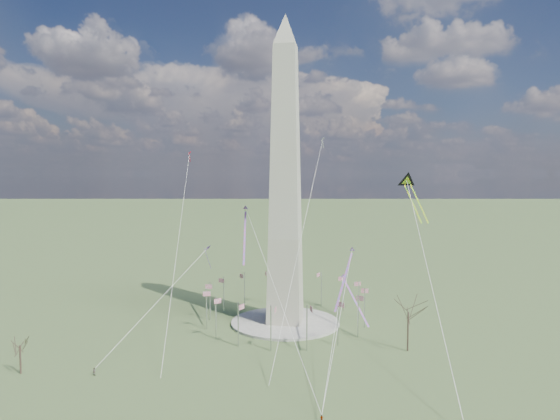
% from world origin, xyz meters
% --- Properties ---
extents(ground, '(2000.00, 2000.00, 0.00)m').
position_xyz_m(ground, '(0.00, 0.00, 0.00)').
color(ground, '#3C5329').
rests_on(ground, ground).
extents(plaza, '(36.00, 36.00, 0.80)m').
position_xyz_m(plaza, '(0.00, 0.00, 0.40)').
color(plaza, '#B8B5A8').
rests_on(plaza, ground).
extents(washington_monument, '(15.56, 15.56, 100.00)m').
position_xyz_m(washington_monument, '(0.00, 0.00, 47.95)').
color(washington_monument, '#ACA890').
rests_on(washington_monument, plaza).
extents(flagpole_ring, '(54.40, 54.40, 13.00)m').
position_xyz_m(flagpole_ring, '(-0.00, -0.00, 7.27)').
color(flagpole_ring, silver).
rests_on(flagpole_ring, ground).
extents(tree_near, '(9.58, 9.58, 16.76)m').
position_xyz_m(tree_near, '(38.03, -19.71, 11.96)').
color(tree_near, '#4C392E').
rests_on(tree_near, ground).
extents(tree_far, '(6.17, 6.17, 10.80)m').
position_xyz_m(tree_far, '(-58.65, -52.23, 7.68)').
color(tree_far, '#4C392E').
rests_on(tree_far, ground).
extents(person_west, '(1.09, 0.96, 1.88)m').
position_xyz_m(person_west, '(-40.02, -50.07, 0.94)').
color(person_west, gray).
rests_on(person_west, ground).
extents(person_centre, '(0.98, 0.57, 1.57)m').
position_xyz_m(person_centre, '(17.54, -64.22, 0.78)').
color(person_centre, gray).
rests_on(person_centre, ground).
extents(kite_delta_black, '(9.01, 18.79, 15.30)m').
position_xyz_m(kite_delta_black, '(39.45, 5.91, 46.60)').
color(kite_delta_black, black).
rests_on(kite_delta_black, ground).
extents(kite_diamond_purple, '(1.94, 2.76, 8.13)m').
position_xyz_m(kite_diamond_purple, '(-26.84, 0.44, 23.64)').
color(kite_diamond_purple, '#3A186E').
rests_on(kite_diamond_purple, ground).
extents(kite_streamer_left, '(5.25, 21.08, 14.58)m').
position_xyz_m(kite_streamer_left, '(20.71, -17.94, 22.06)').
color(kite_streamer_left, '#F92754').
rests_on(kite_streamer_left, ground).
extents(kite_streamer_mid, '(6.48, 24.14, 16.75)m').
position_xyz_m(kite_streamer_mid, '(-13.19, -1.77, 32.62)').
color(kite_streamer_mid, '#F92754').
rests_on(kite_streamer_mid, ground).
extents(kite_streamer_right, '(9.58, 16.98, 12.74)m').
position_xyz_m(kite_streamer_right, '(21.97, -2.30, 11.37)').
color(kite_streamer_right, '#F92754').
rests_on(kite_streamer_right, ground).
extents(kite_small_red, '(1.69, 1.51, 4.60)m').
position_xyz_m(kite_small_red, '(-45.36, 35.39, 57.98)').
color(kite_small_red, red).
rests_on(kite_small_red, ground).
extents(kite_small_white, '(1.49, 2.19, 4.60)m').
position_xyz_m(kite_small_white, '(8.03, 49.76, 63.99)').
color(kite_small_white, silver).
rests_on(kite_small_white, ground).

